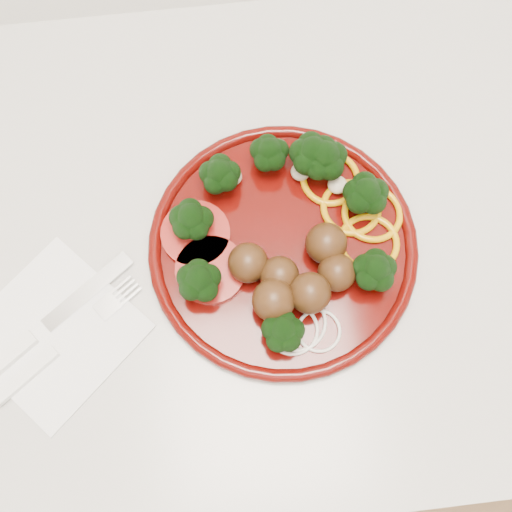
{
  "coord_description": "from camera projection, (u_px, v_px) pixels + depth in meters",
  "views": [
    {
      "loc": [
        0.12,
        1.46,
        1.55
      ],
      "look_at": [
        0.15,
        1.66,
        0.92
      ],
      "focal_mm": 45.0,
      "sensor_mm": 36.0,
      "label": 1
    }
  ],
  "objects": [
    {
      "name": "counter",
      "position": [
        171.0,
        329.0,
        1.12
      ],
      "size": [
        2.4,
        0.6,
        0.9
      ],
      "color": "beige",
      "rests_on": "ground"
    },
    {
      "name": "plate",
      "position": [
        285.0,
        239.0,
        0.67
      ],
      "size": [
        0.29,
        0.29,
        0.06
      ],
      "rotation": [
        0.0,
        0.0,
        0.03
      ],
      "color": "#410604",
      "rests_on": "counter"
    },
    {
      "name": "fork",
      "position": [
        43.0,
        361.0,
        0.64
      ],
      "size": [
        0.16,
        0.12,
        0.01
      ],
      "rotation": [
        0.0,
        0.0,
        0.64
      ],
      "color": "white",
      "rests_on": "napkin"
    },
    {
      "name": "napkin",
      "position": [
        54.0,
        333.0,
        0.66
      ],
      "size": [
        0.21,
        0.21,
        0.0
      ],
      "primitive_type": "cube",
      "rotation": [
        0.0,
        0.0,
        0.74
      ],
      "color": "white",
      "rests_on": "counter"
    },
    {
      "name": "knife",
      "position": [
        29.0,
        340.0,
        0.65
      ],
      "size": [
        0.17,
        0.14,
        0.01
      ],
      "rotation": [
        0.0,
        0.0,
        0.64
      ],
      "color": "silver",
      "rests_on": "napkin"
    }
  ]
}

